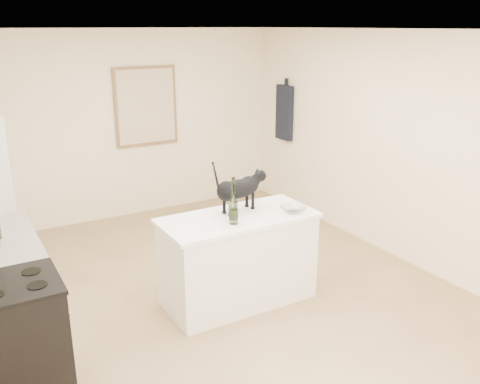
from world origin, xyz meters
name	(u,v)px	position (x,y,z in m)	size (l,w,h in m)	color
floor	(220,294)	(0.00, 0.00, 0.00)	(5.50, 5.50, 0.00)	#9E8354
ceiling	(217,29)	(0.00, 0.00, 2.60)	(5.50, 5.50, 0.00)	white
wall_back	(126,126)	(0.00, 2.75, 1.30)	(4.50, 4.50, 0.00)	#F5E2BE
wall_front	(469,298)	(0.00, -2.75, 1.30)	(4.50, 4.50, 0.00)	#F5E2BE
wall_right	(390,146)	(2.25, 0.00, 1.30)	(5.50, 5.50, 0.00)	#F5E2BE
island_base	(238,261)	(0.10, -0.20, 0.43)	(1.44, 0.67, 0.86)	white
island_top	(238,218)	(0.10, -0.20, 0.88)	(1.50, 0.70, 0.04)	white
left_cabinets	(6,291)	(-1.95, 0.30, 0.43)	(0.60, 1.40, 0.86)	white
stove	(22,341)	(-1.95, -0.60, 0.45)	(0.60, 0.60, 0.90)	black
artwork_frame	(146,106)	(0.30, 2.72, 1.55)	(0.90, 0.03, 1.10)	brown
artwork_canvas	(146,107)	(0.30, 2.70, 1.55)	(0.82, 0.00, 1.02)	beige
hanging_garment	(284,113)	(2.19, 2.05, 1.40)	(0.08, 0.34, 0.80)	black
black_cat	(238,191)	(0.16, -0.09, 1.11)	(0.59, 0.18, 0.41)	black
wine_bottle	(233,204)	(-0.03, -0.35, 1.09)	(0.08, 0.08, 0.39)	#375B24
glass_bowl	(293,209)	(0.62, -0.37, 0.93)	(0.24, 0.24, 0.06)	silver
fridge_paper	(5,145)	(-1.60, 2.37, 1.29)	(0.00, 0.13, 0.17)	silver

